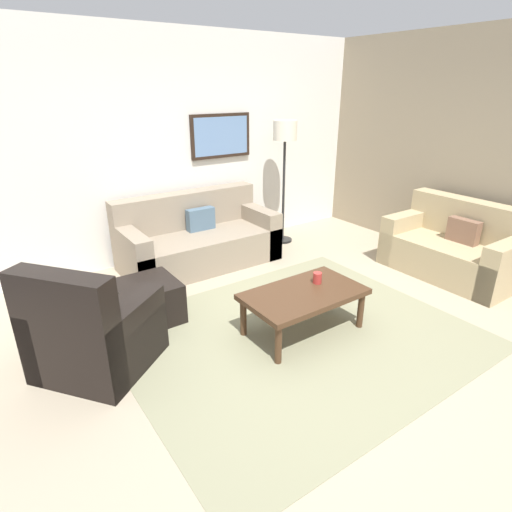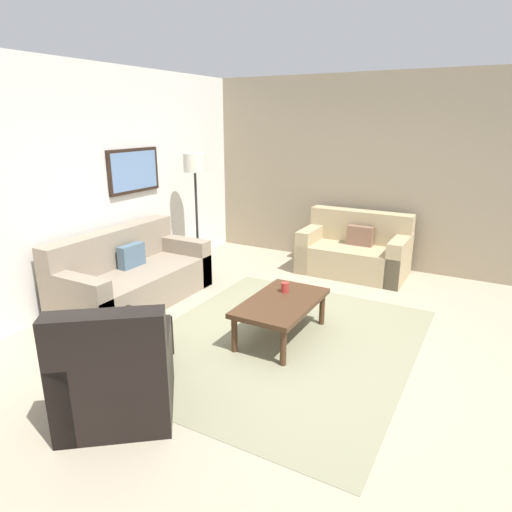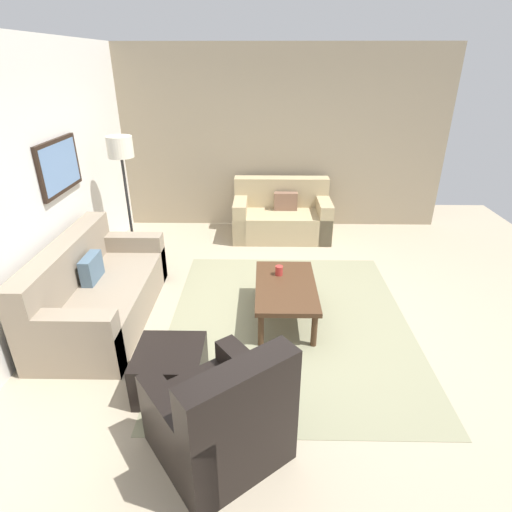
{
  "view_description": "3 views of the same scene",
  "coord_description": "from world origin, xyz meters",
  "px_view_note": "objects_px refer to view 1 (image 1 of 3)",
  "views": [
    {
      "loc": [
        -2.2,
        -2.49,
        2.15
      ],
      "look_at": [
        -0.11,
        0.5,
        0.65
      ],
      "focal_mm": 29.41,
      "sensor_mm": 36.0,
      "label": 1
    },
    {
      "loc": [
        -3.68,
        -1.76,
        2.17
      ],
      "look_at": [
        0.14,
        0.36,
        0.82
      ],
      "focal_mm": 31.33,
      "sensor_mm": 36.0,
      "label": 2
    },
    {
      "loc": [
        -3.68,
        0.29,
        2.56
      ],
      "look_at": [
        0.29,
        0.36,
        0.65
      ],
      "focal_mm": 28.74,
      "sensor_mm": 36.0,
      "label": 3
    }
  ],
  "objects_px": {
    "ottoman": "(148,301)",
    "framed_artwork": "(221,136)",
    "coffee_table": "(304,297)",
    "couch_main": "(196,240)",
    "lamp_standing": "(285,143)",
    "cup": "(317,278)",
    "couch_loveseat": "(455,250)",
    "armchair_leather": "(91,337)"
  },
  "relations": [
    {
      "from": "couch_loveseat",
      "to": "lamp_standing",
      "type": "xyz_separation_m",
      "value": [
        -1.01,
        2.08,
        1.11
      ]
    },
    {
      "from": "lamp_standing",
      "to": "cup",
      "type": "bearing_deg",
      "value": -120.2
    },
    {
      "from": "armchair_leather",
      "to": "cup",
      "type": "xyz_separation_m",
      "value": [
        1.97,
        -0.45,
        0.16
      ]
    },
    {
      "from": "armchair_leather",
      "to": "cup",
      "type": "bearing_deg",
      "value": -12.74
    },
    {
      "from": "ottoman",
      "to": "framed_artwork",
      "type": "height_order",
      "value": "framed_artwork"
    },
    {
      "from": "couch_main",
      "to": "ottoman",
      "type": "xyz_separation_m",
      "value": [
        -1.06,
        -1.03,
        -0.1
      ]
    },
    {
      "from": "armchair_leather",
      "to": "ottoman",
      "type": "height_order",
      "value": "armchair_leather"
    },
    {
      "from": "couch_main",
      "to": "couch_loveseat",
      "type": "xyz_separation_m",
      "value": [
        2.41,
        -2.1,
        0.01
      ]
    },
    {
      "from": "lamp_standing",
      "to": "couch_loveseat",
      "type": "bearing_deg",
      "value": -64.17
    },
    {
      "from": "framed_artwork",
      "to": "couch_loveseat",
      "type": "bearing_deg",
      "value": -55.17
    },
    {
      "from": "couch_main",
      "to": "framed_artwork",
      "type": "height_order",
      "value": "framed_artwork"
    },
    {
      "from": "framed_artwork",
      "to": "couch_main",
      "type": "bearing_deg",
      "value": -147.64
    },
    {
      "from": "couch_main",
      "to": "coffee_table",
      "type": "height_order",
      "value": "couch_main"
    },
    {
      "from": "couch_loveseat",
      "to": "framed_artwork",
      "type": "xyz_separation_m",
      "value": [
        -1.75,
        2.52,
        1.21
      ]
    },
    {
      "from": "ottoman",
      "to": "coffee_table",
      "type": "xyz_separation_m",
      "value": [
        1.1,
        -1.02,
        0.16
      ]
    },
    {
      "from": "couch_loveseat",
      "to": "coffee_table",
      "type": "height_order",
      "value": "couch_loveseat"
    },
    {
      "from": "ottoman",
      "to": "couch_main",
      "type": "bearing_deg",
      "value": 44.27
    },
    {
      "from": "ottoman",
      "to": "coffee_table",
      "type": "height_order",
      "value": "coffee_table"
    },
    {
      "from": "couch_main",
      "to": "lamp_standing",
      "type": "xyz_separation_m",
      "value": [
        1.4,
        -0.02,
        1.11
      ]
    },
    {
      "from": "couch_main",
      "to": "armchair_leather",
      "type": "bearing_deg",
      "value": -138.1
    },
    {
      "from": "cup",
      "to": "lamp_standing",
      "type": "relative_size",
      "value": 0.06
    },
    {
      "from": "cup",
      "to": "lamp_standing",
      "type": "height_order",
      "value": "lamp_standing"
    },
    {
      "from": "couch_main",
      "to": "coffee_table",
      "type": "xyz_separation_m",
      "value": [
        0.04,
        -2.05,
        0.06
      ]
    },
    {
      "from": "couch_main",
      "to": "couch_loveseat",
      "type": "height_order",
      "value": "same"
    },
    {
      "from": "ottoman",
      "to": "cup",
      "type": "relative_size",
      "value": 5.3
    },
    {
      "from": "couch_main",
      "to": "lamp_standing",
      "type": "distance_m",
      "value": 1.79
    },
    {
      "from": "couch_main",
      "to": "framed_artwork",
      "type": "distance_m",
      "value": 1.45
    },
    {
      "from": "armchair_leather",
      "to": "lamp_standing",
      "type": "height_order",
      "value": "lamp_standing"
    },
    {
      "from": "couch_loveseat",
      "to": "coffee_table",
      "type": "xyz_separation_m",
      "value": [
        -2.37,
        0.05,
        0.06
      ]
    },
    {
      "from": "ottoman",
      "to": "cup",
      "type": "height_order",
      "value": "cup"
    },
    {
      "from": "couch_loveseat",
      "to": "armchair_leather",
      "type": "xyz_separation_m",
      "value": [
        -4.13,
        0.56,
        0.0
      ]
    },
    {
      "from": "coffee_table",
      "to": "lamp_standing",
      "type": "relative_size",
      "value": 0.64
    },
    {
      "from": "coffee_table",
      "to": "ottoman",
      "type": "bearing_deg",
      "value": 137.16
    },
    {
      "from": "armchair_leather",
      "to": "coffee_table",
      "type": "xyz_separation_m",
      "value": [
        1.75,
        -0.51,
        0.05
      ]
    },
    {
      "from": "armchair_leather",
      "to": "coffee_table",
      "type": "distance_m",
      "value": 1.83
    },
    {
      "from": "coffee_table",
      "to": "cup",
      "type": "bearing_deg",
      "value": 16.74
    },
    {
      "from": "couch_loveseat",
      "to": "cup",
      "type": "xyz_separation_m",
      "value": [
        -2.15,
        0.11,
        0.16
      ]
    },
    {
      "from": "coffee_table",
      "to": "framed_artwork",
      "type": "height_order",
      "value": "framed_artwork"
    },
    {
      "from": "couch_main",
      "to": "cup",
      "type": "xyz_separation_m",
      "value": [
        0.26,
        -1.98,
        0.17
      ]
    },
    {
      "from": "couch_loveseat",
      "to": "ottoman",
      "type": "bearing_deg",
      "value": 162.93
    },
    {
      "from": "coffee_table",
      "to": "framed_artwork",
      "type": "xyz_separation_m",
      "value": [
        0.62,
        2.47,
        1.15
      ]
    },
    {
      "from": "coffee_table",
      "to": "framed_artwork",
      "type": "distance_m",
      "value": 2.8
    }
  ]
}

